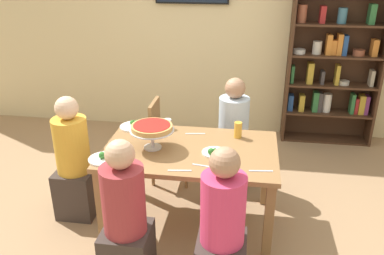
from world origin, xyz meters
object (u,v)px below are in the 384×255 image
diner_near_left (126,225)px  salad_plate_near_diner (134,125)px  cutlery_fork_near (196,134)px  diner_near_right (222,235)px  bookshelf (334,54)px  diner_head_west (74,166)px  dining_table (190,159)px  salad_plate_far_diner (214,152)px  deep_dish_pizza_stand (152,129)px  cutlery_knife_far (204,166)px  cutlery_fork_far (226,173)px  diner_far_right (233,140)px  water_glass_clear_far (122,161)px  salad_plate_spare (104,158)px  chair_far_left (165,137)px  cutlery_spare_fork (261,171)px  cutlery_knife_near (180,171)px  water_glass_clear_near (167,124)px  beer_glass_amber_tall (238,130)px

diner_near_left → salad_plate_near_diner: bearing=12.4°
cutlery_fork_near → diner_near_right: bearing=98.9°
bookshelf → salad_plate_near_diner: (-2.04, -1.64, -0.37)m
diner_head_west → bookshelf: bearing=39.0°
dining_table → bookshelf: bearing=54.2°
bookshelf → salad_plate_far_diner: (-1.25, -2.07, -0.37)m
dining_table → deep_dish_pizza_stand: size_ratio=3.91×
cutlery_knife_far → cutlery_fork_far: bearing=-16.0°
diner_far_right → salad_plate_near_diner: bearing=-68.2°
diner_near_left → diner_far_right: (0.67, 1.49, 0.00)m
diner_near_right → water_glass_clear_far: size_ratio=11.17×
diner_head_west → salad_plate_spare: 0.56m
cutlery_knife_far → salad_plate_spare: bearing=-169.5°
diner_near_left → salad_plate_spare: (-0.31, 0.46, 0.27)m
diner_near_right → water_glass_clear_far: (-0.80, 0.38, 0.30)m
chair_far_left → cutlery_spare_fork: bearing=43.1°
water_glass_clear_far → cutlery_spare_fork: water_glass_clear_far is taller
salad_plate_far_diner → salad_plate_spare: size_ratio=0.86×
diner_near_right → salad_plate_far_diner: (-0.13, 0.70, 0.26)m
water_glass_clear_far → cutlery_fork_near: bearing=55.7°
cutlery_fork_far → diner_head_west: bearing=145.3°
salad_plate_spare → cutlery_fork_far: bearing=-4.3°
bookshelf → chair_far_left: 2.32m
cutlery_fork_near → cutlery_spare_fork: same height
cutlery_fork_far → salad_plate_far_diner: bearing=91.6°
salad_plate_spare → cutlery_spare_fork: 1.23m
cutlery_knife_far → diner_near_left: bearing=-126.3°
diner_near_right → cutlery_fork_far: diner_near_right is taller
deep_dish_pizza_stand → salad_plate_near_diner: deep_dish_pizza_stand is taller
deep_dish_pizza_stand → cutlery_fork_near: size_ratio=2.06×
diner_near_left → diner_far_right: 1.63m
dining_table → water_glass_clear_far: 0.62m
cutlery_knife_near → diner_near_right: bearing=-54.7°
diner_head_west → water_glass_clear_near: bearing=26.9°
cutlery_spare_fork → cutlery_fork_near: bearing=127.5°
salad_plate_near_diner → water_glass_clear_near: water_glass_clear_near is taller
dining_table → diner_head_west: diner_head_west is taller
diner_near_left → salad_plate_near_diner: (-0.25, 1.12, 0.27)m
cutlery_knife_far → deep_dish_pizza_stand: bearing=161.4°
dining_table → beer_glass_amber_tall: size_ratio=10.10×
diner_far_right → chair_far_left: 0.70m
diner_head_west → diner_far_right: bearing=28.4°
diner_near_left → water_glass_clear_near: 1.18m
cutlery_knife_near → cutlery_spare_fork: size_ratio=1.00×
water_glass_clear_near → cutlery_knife_near: size_ratio=0.51×
deep_dish_pizza_stand → cutlery_knife_near: deep_dish_pizza_stand is taller
water_glass_clear_far → cutlery_knife_far: size_ratio=0.57×
salad_plate_far_diner → cutlery_knife_far: 0.22m
diner_near_right → salad_plate_far_diner: 0.76m
diner_head_west → salad_plate_near_diner: (0.46, 0.38, 0.27)m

